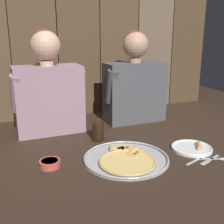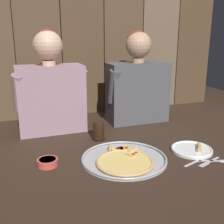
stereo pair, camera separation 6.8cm
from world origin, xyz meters
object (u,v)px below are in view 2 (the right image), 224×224
diner_left (50,88)px  diner_right (138,82)px  drinking_glass (98,131)px  dipping_bowl (48,162)px  pizza_tray (124,160)px  dinner_plate (192,149)px

diner_left → diner_right: 0.59m
drinking_glass → dipping_bowl: size_ratio=1.11×
pizza_tray → dipping_bowl: bearing=167.0°
dinner_plate → diner_left: (-0.64, 0.58, 0.27)m
pizza_tray → diner_left: size_ratio=0.67×
dipping_bowl → diner_left: (0.10, 0.49, 0.26)m
dinner_plate → dipping_bowl: dinner_plate is taller
pizza_tray → dinner_plate: (0.38, -0.01, -0.00)m
diner_left → dipping_bowl: bearing=-101.1°
drinking_glass → diner_right: diner_right is taller
dinner_plate → drinking_glass: size_ratio=1.97×
pizza_tray → dipping_bowl: dipping_bowl is taller
dipping_bowl → diner_right: size_ratio=0.16×
dipping_bowl → diner_right: bearing=35.5°
dinner_plate → dipping_bowl: (-0.73, 0.09, 0.01)m
dinner_plate → dipping_bowl: 0.74m
dinner_plate → dipping_bowl: size_ratio=2.18×
dinner_plate → diner_left: diner_left is taller
pizza_tray → diner_left: 0.68m
dinner_plate → drinking_glass: (-0.41, 0.33, 0.04)m
diner_right → dinner_plate: bearing=-84.8°
pizza_tray → diner_right: diner_right is taller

